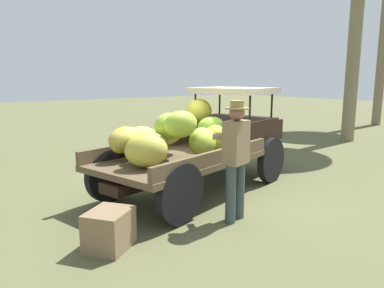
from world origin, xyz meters
TOP-DOWN VIEW (x-y plane):
  - ground_plane at (0.00, 0.00)m, footprint 60.00×60.00m
  - truck at (0.05, 0.28)m, footprint 4.65×2.55m
  - farmer at (-0.57, -1.24)m, footprint 0.54×0.50m
  - wooden_crate at (-2.44, -0.94)m, footprint 0.73×0.70m

SIDE VIEW (x-z plane):
  - ground_plane at x=0.00m, z-range 0.00..0.00m
  - wooden_crate at x=-2.44m, z-range 0.00..0.49m
  - truck at x=0.05m, z-range 0.01..1.90m
  - farmer at x=-0.57m, z-range 0.12..1.90m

